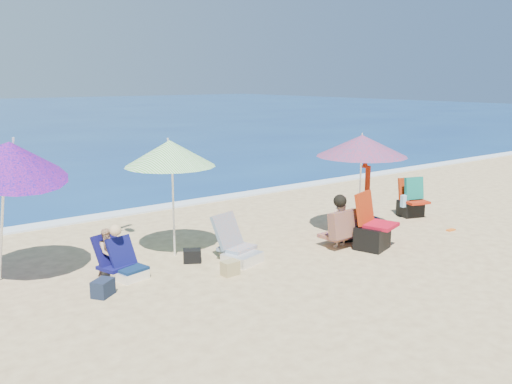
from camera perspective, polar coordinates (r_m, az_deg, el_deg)
ground at (r=9.36m, az=5.20°, el=-7.38°), size 120.00×120.00×0.00m
foam at (r=13.42m, az=-9.58°, el=-1.52°), size 120.00×0.50×0.04m
umbrella_turquoise at (r=10.84m, az=10.93°, el=4.73°), size 2.14×2.14×2.02m
umbrella_striped at (r=9.45m, az=-8.92°, el=3.98°), size 1.71×1.71×2.07m
umbrella_blue at (r=8.75m, az=-24.30°, el=3.24°), size 2.15×2.19×2.35m
furled_umbrella at (r=11.55m, az=11.41°, el=0.16°), size 0.20×0.17×1.43m
chair_navy at (r=8.85m, az=-13.12°, el=-7.67°), size 0.55×0.63×0.62m
chair_rainbow at (r=9.39m, az=-1.93°, el=-5.95°), size 0.73×0.92×0.78m
camp_chair_left at (r=10.25m, az=11.96°, el=-4.09°), size 0.83×0.77×1.03m
camp_chair_right at (r=12.81m, az=15.78°, el=-1.02°), size 0.66×0.73×0.91m
person_center at (r=10.17m, az=8.82°, el=-3.07°), size 0.69×0.58×1.00m
person_left at (r=8.98m, az=-15.00°, el=-6.00°), size 0.59×0.63×0.85m
bag_navy_a at (r=8.25m, az=-15.61°, el=-9.56°), size 0.38×0.36×0.24m
bag_black_a at (r=9.41m, az=-6.64°, el=-6.60°), size 0.37×0.34×0.22m
bag_tan at (r=8.77m, az=-2.70°, el=-7.89°), size 0.27×0.20×0.23m
bag_navy_b at (r=11.27m, az=11.31°, el=-3.40°), size 0.49×0.40×0.32m
bag_black_b at (r=10.65m, az=9.17°, el=-4.52°), size 0.33×0.28×0.21m
orange_item at (r=11.94m, az=19.56°, el=-3.73°), size 0.21×0.10×0.03m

